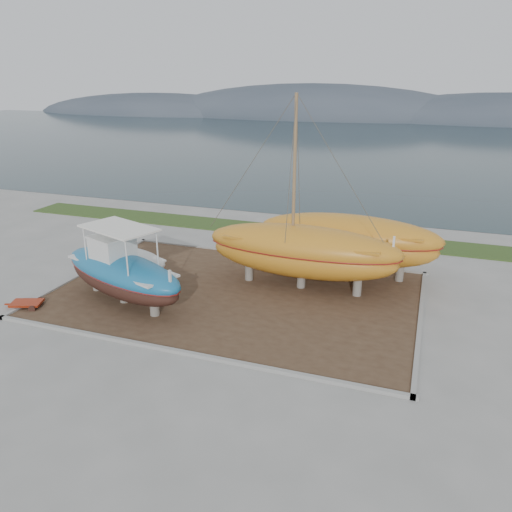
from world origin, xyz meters
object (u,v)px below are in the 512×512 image
(red_trailer, at_px, (27,305))
(orange_sailboat, at_px, (304,196))
(blue_caique, at_px, (121,265))
(orange_bare_hull, at_px, (348,246))
(white_dinghy, at_px, (141,263))

(red_trailer, bearing_deg, orange_sailboat, 9.40)
(blue_caique, relative_size, orange_bare_hull, 0.79)
(white_dinghy, bearing_deg, red_trailer, -92.88)
(orange_sailboat, bearing_deg, blue_caique, -147.84)
(orange_bare_hull, distance_m, red_trailer, 16.80)
(orange_sailboat, height_order, orange_bare_hull, orange_sailboat)
(orange_sailboat, bearing_deg, red_trailer, -149.35)
(orange_bare_hull, height_order, red_trailer, orange_bare_hull)
(white_dinghy, height_order, red_trailer, white_dinghy)
(red_trailer, bearing_deg, orange_bare_hull, 14.29)
(red_trailer, bearing_deg, white_dinghy, 42.45)
(orange_sailboat, xyz_separation_m, orange_bare_hull, (1.91, 2.72, -3.24))
(orange_sailboat, distance_m, red_trailer, 14.48)
(blue_caique, distance_m, white_dinghy, 3.95)
(orange_sailboat, relative_size, orange_bare_hull, 1.01)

